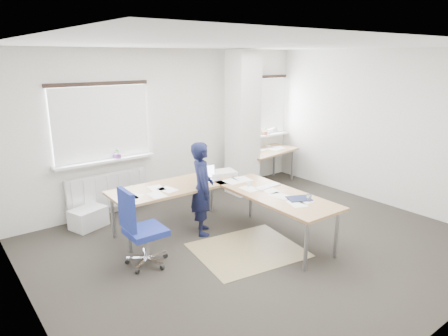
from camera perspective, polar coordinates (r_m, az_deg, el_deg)
ground at (r=5.98m, az=5.05°, el=-10.83°), size 6.00×6.00×0.00m
room_shell at (r=5.88m, az=3.79°, el=6.69°), size 6.04×5.04×2.82m
floor_mat at (r=5.81m, az=3.38°, el=-11.61°), size 1.61×1.43×0.01m
white_crate at (r=6.81m, az=-18.80°, el=-6.75°), size 0.62×0.52×0.32m
desk_main at (r=6.05m, az=0.23°, el=-3.33°), size 2.40×2.65×0.96m
desk_side at (r=8.56m, az=6.17°, el=2.23°), size 1.49×0.91×1.22m
task_chair at (r=5.39m, az=-11.42°, el=-10.63°), size 0.59×0.58×1.08m
person at (r=6.08m, az=-3.13°, el=-2.95°), size 0.56×0.63×1.45m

